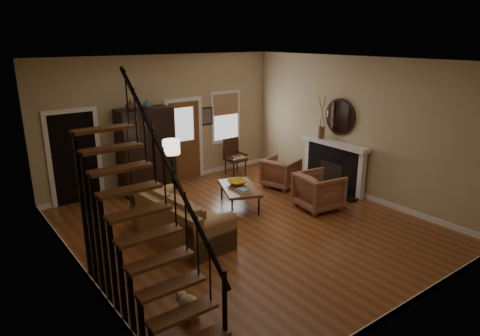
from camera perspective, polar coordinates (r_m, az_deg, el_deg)
room at (r=9.46m, az=-7.47°, el=3.46°), size 7.00×7.33×3.30m
staircase at (r=5.80m, az=-12.88°, el=-4.77°), size 0.94×2.80×3.20m
fireplace at (r=10.91m, az=12.53°, el=0.87°), size 0.33×1.95×2.30m
armoire at (r=10.65m, az=-12.41°, el=2.23°), size 1.30×0.60×2.10m
vase_a at (r=10.19m, az=-14.40°, el=8.18°), size 0.24×0.24×0.25m
vase_b at (r=10.35m, az=-12.33°, el=8.35°), size 0.20×0.20×0.21m
sofa at (r=8.29m, az=-7.95°, el=-6.54°), size 1.14×2.29×0.82m
coffee_table at (r=9.69m, az=-0.08°, el=-3.87°), size 1.17×1.45×0.48m
bowl at (r=9.73m, az=-0.37°, el=-1.93°), size 0.43×0.43×0.11m
books at (r=9.31m, az=0.43°, el=-3.00°), size 0.23×0.32×0.06m
armchair_left at (r=9.72m, az=10.46°, el=-3.03°), size 1.03×1.01×0.83m
armchair_right at (r=11.02m, az=5.48°, el=-0.60°), size 1.02×1.00×0.75m
floor_lamp at (r=9.44m, az=-8.97°, el=-1.04°), size 0.46×0.46×1.61m
side_chair at (r=11.86m, az=-0.60°, el=1.46°), size 0.54×0.54×1.02m
dog at (r=6.23m, az=-6.67°, el=-17.86°), size 0.31×0.47×0.33m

